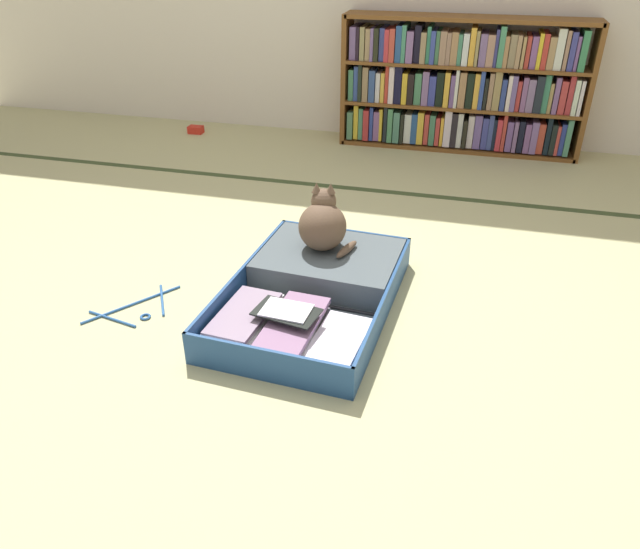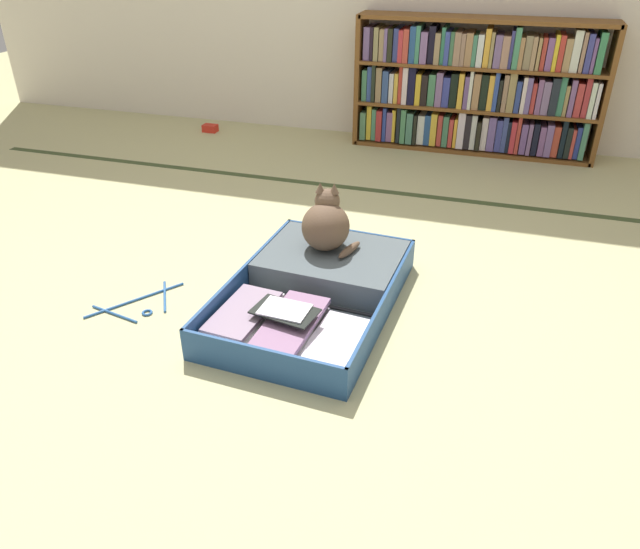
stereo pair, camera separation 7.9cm
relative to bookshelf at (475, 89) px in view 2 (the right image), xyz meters
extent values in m
plane|color=#BFBA84|center=(-0.48, -2.26, -0.39)|extent=(10.00, 10.00, 0.00)
cube|color=#3B4927|center=(-0.48, -0.86, -0.39)|extent=(4.80, 0.05, 0.00)
cube|color=brown|center=(-0.74, 0.00, 0.01)|extent=(0.03, 0.24, 0.81)
cube|color=brown|center=(0.75, 0.00, 0.01)|extent=(0.03, 0.24, 0.81)
cube|color=brown|center=(0.01, 0.00, 0.41)|extent=(1.48, 0.24, 0.02)
cube|color=brown|center=(0.01, 0.00, -0.38)|extent=(1.48, 0.24, 0.02)
cube|color=brown|center=(0.01, 0.00, -0.11)|extent=(1.45, 0.24, 0.02)
cube|color=#4A7752|center=(-0.69, -0.01, -0.27)|extent=(0.04, 0.21, 0.18)
cube|color=gold|center=(-0.65, 0.01, -0.24)|extent=(0.03, 0.21, 0.22)
cube|color=#468461|center=(-0.62, 0.01, -0.25)|extent=(0.03, 0.21, 0.20)
cube|color=#AB2C2D|center=(-0.58, -0.01, -0.26)|extent=(0.04, 0.21, 0.20)
cube|color=navy|center=(-0.55, 0.00, -0.25)|extent=(0.02, 0.21, 0.22)
cube|color=#7E5585|center=(-0.51, 0.01, -0.26)|extent=(0.04, 0.21, 0.19)
cube|color=gold|center=(-0.48, 0.01, -0.25)|extent=(0.02, 0.21, 0.21)
cube|color=black|center=(-0.45, 0.00, -0.24)|extent=(0.02, 0.21, 0.23)
cube|color=#488557|center=(-0.42, -0.01, -0.25)|extent=(0.03, 0.21, 0.22)
cube|color=#477B62|center=(-0.38, -0.01, -0.26)|extent=(0.04, 0.21, 0.20)
cube|color=black|center=(-0.34, -0.01, -0.26)|extent=(0.02, 0.21, 0.19)
cube|color=silver|center=(-0.31, 0.01, -0.26)|extent=(0.04, 0.21, 0.19)
cube|color=#264C84|center=(-0.26, 0.00, -0.26)|extent=(0.04, 0.21, 0.19)
cube|color=gold|center=(-0.22, 0.00, -0.25)|extent=(0.04, 0.21, 0.21)
cube|color=#BD3E35|center=(-0.18, 0.01, -0.26)|extent=(0.03, 0.21, 0.20)
cube|color=#407654|center=(-0.15, 0.00, -0.26)|extent=(0.03, 0.21, 0.19)
cube|color=#BF3B36|center=(-0.11, 0.00, -0.27)|extent=(0.03, 0.21, 0.18)
cube|color=gold|center=(-0.08, 0.00, -0.27)|extent=(0.02, 0.21, 0.18)
cube|color=silver|center=(-0.05, -0.01, -0.24)|extent=(0.04, 0.21, 0.23)
cube|color=black|center=(-0.01, 0.00, -0.25)|extent=(0.04, 0.21, 0.22)
cube|color=silver|center=(0.03, 0.00, -0.25)|extent=(0.03, 0.21, 0.22)
cube|color=black|center=(0.06, -0.01, -0.27)|extent=(0.02, 0.21, 0.18)
cube|color=silver|center=(0.10, 0.01, -0.25)|extent=(0.04, 0.21, 0.21)
cube|color=#6A5596|center=(0.14, 0.00, -0.25)|extent=(0.04, 0.21, 0.21)
cube|color=#3C4290|center=(0.18, 0.01, -0.26)|extent=(0.04, 0.21, 0.20)
cube|color=#3A4888|center=(0.22, 0.00, -0.25)|extent=(0.03, 0.21, 0.22)
cube|color=black|center=(0.24, 0.01, -0.26)|extent=(0.02, 0.21, 0.19)
cube|color=#C3313B|center=(0.27, -0.01, -0.26)|extent=(0.03, 0.21, 0.20)
cube|color=#B13A30|center=(0.30, -0.01, -0.24)|extent=(0.02, 0.21, 0.23)
cube|color=#70528F|center=(0.34, 0.00, -0.26)|extent=(0.04, 0.21, 0.19)
cube|color=slate|center=(0.37, -0.01, -0.26)|extent=(0.02, 0.21, 0.19)
cube|color=black|center=(0.40, 0.00, -0.26)|extent=(0.03, 0.21, 0.20)
cube|color=#7A5286|center=(0.44, 0.00, -0.27)|extent=(0.03, 0.21, 0.18)
cube|color=slate|center=(0.48, -0.01, -0.26)|extent=(0.04, 0.21, 0.20)
cube|color=#B74430|center=(0.52, 0.00, -0.26)|extent=(0.04, 0.21, 0.19)
cube|color=black|center=(0.56, 0.00, -0.24)|extent=(0.03, 0.21, 0.23)
cube|color=black|center=(0.60, 0.00, -0.26)|extent=(0.03, 0.21, 0.19)
cube|color=#BB413A|center=(0.62, 0.00, -0.27)|extent=(0.02, 0.21, 0.18)
cube|color=#2E3F97|center=(0.65, 0.01, -0.26)|extent=(0.03, 0.21, 0.19)
cube|color=#478465|center=(0.68, -0.01, -0.24)|extent=(0.03, 0.21, 0.23)
cube|color=brown|center=(0.01, 0.00, 0.14)|extent=(1.45, 0.24, 0.02)
cube|color=#417E57|center=(-0.69, 0.01, -0.01)|extent=(0.03, 0.21, 0.19)
cube|color=#324A90|center=(-0.66, 0.01, 0.00)|extent=(0.03, 0.21, 0.22)
cube|color=black|center=(-0.63, 0.00, 0.01)|extent=(0.02, 0.21, 0.23)
cube|color=#8F7451|center=(-0.60, 0.00, 0.00)|extent=(0.04, 0.21, 0.21)
cube|color=#334D84|center=(-0.55, 0.00, 0.00)|extent=(0.04, 0.21, 0.20)
cube|color=silver|center=(-0.51, 0.00, -0.01)|extent=(0.03, 0.21, 0.18)
cube|color=gold|center=(-0.48, 0.01, -0.01)|extent=(0.02, 0.21, 0.18)
cube|color=#BA372A|center=(-0.46, 0.01, 0.01)|extent=(0.02, 0.21, 0.23)
cube|color=silver|center=(-0.43, -0.01, 0.01)|extent=(0.03, 0.21, 0.23)
cube|color=black|center=(-0.39, 0.00, 0.01)|extent=(0.04, 0.21, 0.23)
cube|color=gold|center=(-0.34, 0.00, -0.01)|extent=(0.03, 0.21, 0.19)
cube|color=black|center=(-0.31, 0.00, -0.01)|extent=(0.04, 0.21, 0.19)
cube|color=#468459|center=(-0.26, 0.01, -0.01)|extent=(0.04, 0.21, 0.19)
cube|color=slate|center=(-0.21, 0.00, 0.00)|extent=(0.04, 0.21, 0.21)
cube|color=#373F95|center=(-0.17, 0.01, -0.01)|extent=(0.04, 0.21, 0.18)
cube|color=black|center=(-0.12, 0.01, 0.00)|extent=(0.04, 0.21, 0.21)
cube|color=gold|center=(-0.08, -0.01, 0.00)|extent=(0.03, 0.21, 0.21)
cube|color=#6A4E85|center=(-0.05, 0.00, -0.01)|extent=(0.03, 0.21, 0.19)
cube|color=silver|center=(-0.02, -0.01, 0.01)|extent=(0.02, 0.21, 0.23)
cube|color=#A3784F|center=(0.01, 0.00, 0.00)|extent=(0.04, 0.21, 0.21)
cube|color=black|center=(0.06, 0.01, 0.00)|extent=(0.04, 0.21, 0.21)
cube|color=gold|center=(0.10, 0.00, 0.00)|extent=(0.03, 0.21, 0.21)
cube|color=#2E4797|center=(0.13, -0.01, 0.01)|extent=(0.03, 0.21, 0.23)
cube|color=black|center=(0.16, 0.00, -0.01)|extent=(0.02, 0.21, 0.19)
cube|color=#947357|center=(0.18, -0.01, 0.01)|extent=(0.03, 0.21, 0.22)
cube|color=#95804F|center=(0.22, -0.01, 0.01)|extent=(0.04, 0.21, 0.23)
cube|color=navy|center=(0.26, 0.00, -0.01)|extent=(0.03, 0.21, 0.19)
cube|color=silver|center=(0.29, -0.01, 0.00)|extent=(0.02, 0.21, 0.21)
cube|color=slate|center=(0.32, 0.00, 0.00)|extent=(0.03, 0.21, 0.21)
cube|color=#C33B38|center=(0.35, 0.01, -0.01)|extent=(0.02, 0.21, 0.18)
cube|color=slate|center=(0.38, 0.00, 0.00)|extent=(0.03, 0.21, 0.20)
cube|color=slate|center=(0.42, 0.00, -0.01)|extent=(0.04, 0.21, 0.19)
cube|color=#1D242C|center=(0.47, 0.00, 0.01)|extent=(0.04, 0.21, 0.22)
cube|color=#387D5C|center=(0.51, 0.01, 0.01)|extent=(0.03, 0.21, 0.23)
cube|color=#99814C|center=(0.54, 0.00, -0.01)|extent=(0.02, 0.21, 0.18)
cube|color=slate|center=(0.57, 0.00, 0.00)|extent=(0.03, 0.21, 0.21)
cube|color=#B83939|center=(0.60, 0.01, -0.01)|extent=(0.04, 0.21, 0.19)
cube|color=#AC3237|center=(0.64, 0.01, 0.01)|extent=(0.03, 0.21, 0.23)
cube|color=silver|center=(0.68, -0.01, 0.00)|extent=(0.03, 0.21, 0.21)
cube|color=silver|center=(0.70, -0.01, 0.00)|extent=(0.02, 0.21, 0.20)
cube|color=slate|center=(-0.69, 0.01, 0.25)|extent=(0.04, 0.21, 0.20)
cube|color=black|center=(-0.65, 0.00, 0.25)|extent=(0.02, 0.21, 0.20)
cube|color=#918658|center=(-0.62, 0.00, 0.25)|extent=(0.03, 0.21, 0.20)
cube|color=#A0845A|center=(-0.59, 0.00, 0.24)|extent=(0.03, 0.21, 0.19)
cube|color=slate|center=(-0.56, -0.01, 0.25)|extent=(0.02, 0.21, 0.19)
cube|color=black|center=(-0.54, -0.01, 0.25)|extent=(0.03, 0.21, 0.19)
cube|color=#3A4798|center=(-0.50, 0.01, 0.25)|extent=(0.03, 0.21, 0.19)
cube|color=#C23339|center=(-0.47, -0.01, 0.24)|extent=(0.03, 0.21, 0.19)
cube|color=#BD4436|center=(-0.44, -0.01, 0.25)|extent=(0.03, 0.21, 0.20)
cube|color=#264D84|center=(-0.40, -0.01, 0.26)|extent=(0.04, 0.21, 0.21)
cube|color=#3E8465|center=(-0.37, -0.01, 0.26)|extent=(0.03, 0.21, 0.22)
cube|color=slate|center=(-0.33, 0.00, 0.24)|extent=(0.04, 0.21, 0.18)
cube|color=black|center=(-0.28, 0.01, 0.26)|extent=(0.04, 0.21, 0.22)
cube|color=#967C58|center=(-0.25, -0.01, 0.24)|extent=(0.03, 0.21, 0.18)
cube|color=#388763|center=(-0.22, 0.01, 0.26)|extent=(0.02, 0.21, 0.21)
cube|color=#354498|center=(-0.19, -0.01, 0.25)|extent=(0.03, 0.21, 0.19)
cube|color=#41754F|center=(-0.16, 0.00, 0.24)|extent=(0.02, 0.21, 0.19)
cube|color=#98755D|center=(-0.13, -0.01, 0.25)|extent=(0.04, 0.21, 0.19)
cube|color=#93715B|center=(-0.10, -0.01, 0.24)|extent=(0.02, 0.21, 0.18)
cube|color=#A27A52|center=(-0.06, 0.00, 0.24)|extent=(0.04, 0.21, 0.19)
cube|color=#407D60|center=(-0.03, 0.00, 0.24)|extent=(0.02, 0.21, 0.18)
cube|color=silver|center=(0.01, 0.00, 0.24)|extent=(0.03, 0.21, 0.18)
cube|color=gold|center=(0.04, 0.00, 0.26)|extent=(0.03, 0.21, 0.22)
cube|color=#948250|center=(0.07, -0.01, 0.25)|extent=(0.02, 0.21, 0.20)
cube|color=slate|center=(0.11, 0.00, 0.24)|extent=(0.04, 0.21, 0.19)
cube|color=#A27863|center=(0.15, 0.00, 0.24)|extent=(0.04, 0.21, 0.18)
cube|color=#3D3E83|center=(0.18, 0.00, 0.26)|extent=(0.02, 0.21, 0.21)
cube|color=#438962|center=(0.21, -0.01, 0.27)|extent=(0.03, 0.21, 0.23)
cube|color=#A1764B|center=(0.24, -0.01, 0.24)|extent=(0.02, 0.21, 0.18)
cube|color=#8F7F5E|center=(0.28, 0.00, 0.24)|extent=(0.04, 0.21, 0.19)
cube|color=#A4815D|center=(0.31, -0.01, 0.24)|extent=(0.03, 0.21, 0.19)
cube|color=#A58351|center=(0.34, 0.00, 0.24)|extent=(0.02, 0.21, 0.18)
cube|color=#B3392F|center=(0.36, 0.01, 0.24)|extent=(0.02, 0.21, 0.18)
cube|color=#7E5492|center=(0.40, 0.01, 0.24)|extent=(0.04, 0.21, 0.18)
cube|color=gold|center=(0.43, 0.00, 0.25)|extent=(0.02, 0.21, 0.20)
cube|color=#B7322A|center=(0.46, 0.00, 0.25)|extent=(0.03, 0.21, 0.20)
cube|color=#A38256|center=(0.49, 0.00, 0.24)|extent=(0.04, 0.21, 0.18)
cube|color=silver|center=(0.54, 0.01, 0.26)|extent=(0.04, 0.21, 0.23)
cube|color=#9E795F|center=(0.57, 0.01, 0.26)|extent=(0.02, 0.21, 0.22)
cube|color=#3B3E8A|center=(0.61, 0.00, 0.26)|extent=(0.03, 0.21, 0.21)
cube|color=#775092|center=(0.63, 0.01, 0.25)|extent=(0.02, 0.21, 0.19)
cube|color=#357F51|center=(0.67, -0.01, 0.26)|extent=(0.04, 0.21, 0.22)
cube|color=navy|center=(-0.42, -2.31, -0.38)|extent=(0.61, 0.49, 0.01)
cube|color=navy|center=(-0.43, -2.53, -0.33)|extent=(0.58, 0.05, 0.13)
cube|color=navy|center=(-0.70, -2.30, -0.33)|extent=(0.04, 0.46, 0.13)
cube|color=navy|center=(-0.13, -2.33, -0.33)|extent=(0.04, 0.46, 0.13)
cube|color=#485256|center=(-0.42, -2.31, -0.37)|extent=(0.58, 0.46, 0.01)
cube|color=navy|center=(-0.39, -1.86, -0.38)|extent=(0.61, 0.49, 0.01)
cube|color=navy|center=(-0.38, -1.64, -0.33)|extent=(0.58, 0.05, 0.13)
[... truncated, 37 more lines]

